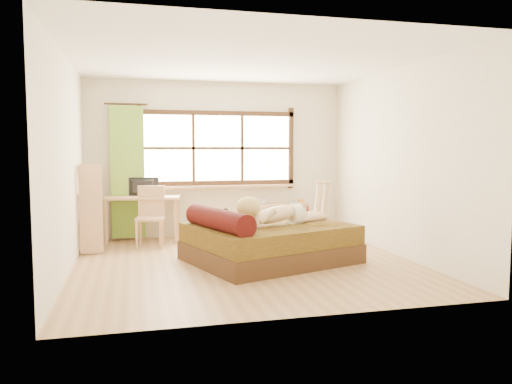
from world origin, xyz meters
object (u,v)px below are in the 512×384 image
object	(u,v)px
woman	(282,202)
desk	(143,202)
bookshelf	(91,207)
bed	(267,241)
chair	(151,212)
kitten	(217,216)
pipe_shelf	(280,212)

from	to	relation	value
woman	desk	size ratio (longest dim) A/B	1.11
woman	bookshelf	world-z (taller)	bookshelf
bed	woman	distance (m)	0.58
woman	chair	size ratio (longest dim) A/B	1.51
chair	bed	bearing A→B (deg)	-36.23
kitten	bookshelf	world-z (taller)	bookshelf
kitten	chair	bearing A→B (deg)	101.44
bed	desk	distance (m)	2.54
woman	bookshelf	bearing A→B (deg)	133.90
desk	bookshelf	distance (m)	0.98
bed	bookshelf	distance (m)	2.75
kitten	chair	world-z (taller)	chair
bed	kitten	distance (m)	0.77
bed	chair	world-z (taller)	chair
bed	desk	xyz separation A→B (m)	(-1.62, 1.92, 0.38)
chair	kitten	bearing A→B (deg)	-50.27
bed	chair	size ratio (longest dim) A/B	2.59
bed	pipe_shelf	world-z (taller)	bed
woman	chair	distance (m)	2.34
bed	bookshelf	size ratio (longest dim) A/B	1.88
desk	bookshelf	xyz separation A→B (m)	(-0.77, -0.60, 0.00)
bed	kitten	bearing A→B (deg)	151.68
desk	kitten	bearing A→B (deg)	-52.59
kitten	pipe_shelf	bearing A→B (deg)	34.13
kitten	desk	world-z (taller)	desk
kitten	pipe_shelf	xyz separation A→B (m)	(1.47, 1.92, -0.23)
desk	pipe_shelf	size ratio (longest dim) A/B	1.16
bookshelf	desk	bearing A→B (deg)	35.82
woman	kitten	distance (m)	0.90
bed	desk	bearing A→B (deg)	111.59
woman	desk	distance (m)	2.67
kitten	bookshelf	distance (m)	2.09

